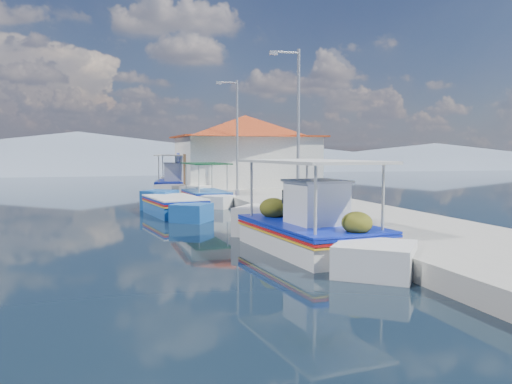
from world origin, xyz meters
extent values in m
plane|color=black|center=(0.00, 0.00, 0.00)|extent=(160.00, 160.00, 0.00)
cube|color=#9F9D95|center=(5.90, 6.00, 0.25)|extent=(5.00, 44.00, 0.50)
cylinder|color=#A5A8AD|center=(3.80, -3.00, 0.65)|extent=(0.20, 0.20, 0.30)
cylinder|color=#A5A8AD|center=(3.80, 2.00, 0.65)|extent=(0.20, 0.20, 0.30)
cylinder|color=#A5A8AD|center=(3.80, 8.00, 0.65)|extent=(0.20, 0.20, 0.30)
cylinder|color=#A5A8AD|center=(3.80, 14.00, 0.65)|extent=(0.20, 0.20, 0.30)
cube|color=white|center=(2.69, -3.75, 0.23)|extent=(2.75, 4.75, 0.99)
cube|color=white|center=(2.99, -0.75, 0.36)|extent=(2.33, 2.33, 1.10)
cube|color=white|center=(2.40, -6.65, 0.23)|extent=(2.27, 2.27, 0.94)
cube|color=#0D22AF|center=(2.69, -3.75, 0.69)|extent=(2.83, 4.90, 0.06)
cube|color=red|center=(2.69, -3.75, 0.61)|extent=(2.83, 4.90, 0.05)
cube|color=yellow|center=(2.69, -3.75, 0.53)|extent=(2.83, 4.90, 0.04)
cube|color=#0D22AF|center=(2.69, -3.75, 0.76)|extent=(2.85, 4.85, 0.05)
cube|color=brown|center=(2.69, -3.75, 0.73)|extent=(2.56, 4.64, 0.05)
cube|color=white|center=(2.66, -4.06, 1.31)|extent=(1.40, 1.48, 1.15)
cube|color=silver|center=(2.66, -4.06, 1.91)|extent=(1.52, 1.60, 0.06)
cylinder|color=beige|center=(1.96, -1.76, 1.57)|extent=(0.07, 0.07, 1.68)
cylinder|color=beige|center=(3.80, -1.94, 1.57)|extent=(0.07, 0.07, 1.68)
cylinder|color=beige|center=(1.58, -5.56, 1.57)|extent=(0.07, 0.07, 1.68)
cylinder|color=beige|center=(3.41, -5.74, 1.57)|extent=(0.07, 0.07, 1.68)
cube|color=silver|center=(2.69, -3.75, 2.41)|extent=(2.86, 4.76, 0.07)
ellipsoid|color=#4F4F15|center=(2.42, -2.25, 1.03)|extent=(0.80, 0.88, 0.60)
ellipsoid|color=#4F4F15|center=(3.20, -1.80, 0.98)|extent=(0.67, 0.74, 0.50)
ellipsoid|color=#4F4F15|center=(2.71, -5.64, 1.00)|extent=(0.71, 0.78, 0.53)
sphere|color=#D55606|center=(3.79, -3.23, 1.52)|extent=(0.42, 0.42, 0.42)
cube|color=white|center=(2.54, 9.45, 0.20)|extent=(1.96, 3.40, 0.84)
cube|color=white|center=(2.67, 11.67, 0.30)|extent=(1.81, 1.81, 0.93)
cube|color=white|center=(2.41, 7.31, 0.20)|extent=(1.76, 1.76, 0.80)
cube|color=#0D22AF|center=(2.54, 9.45, 0.59)|extent=(2.02, 3.50, 0.05)
cube|color=red|center=(2.54, 9.45, 0.52)|extent=(2.02, 3.50, 0.04)
cube|color=yellow|center=(2.54, 9.45, 0.45)|extent=(2.02, 3.50, 0.04)
cube|color=#1B57A7|center=(2.54, 9.45, 0.65)|extent=(2.04, 3.47, 0.04)
cube|color=brown|center=(2.54, 9.45, 0.62)|extent=(1.82, 3.33, 0.04)
cylinder|color=beige|center=(1.91, 10.88, 1.33)|extent=(0.06, 0.06, 1.42)
cylinder|color=beige|center=(3.33, 10.80, 1.33)|extent=(0.06, 0.06, 1.42)
cylinder|color=beige|center=(1.75, 8.11, 1.33)|extent=(0.06, 0.06, 1.42)
cylinder|color=beige|center=(3.17, 8.03, 1.33)|extent=(0.06, 0.06, 1.42)
cube|color=#0B3A1C|center=(2.54, 9.45, 2.04)|extent=(2.05, 3.41, 0.06)
cube|color=#1B57A7|center=(0.33, 5.21, 0.22)|extent=(2.33, 3.70, 0.97)
cube|color=#1B57A7|center=(0.67, 7.50, 0.35)|extent=(1.84, 1.84, 1.07)
cube|color=#1B57A7|center=(-0.01, 2.99, 0.22)|extent=(1.79, 1.79, 0.92)
cube|color=#0D22AF|center=(0.33, 5.21, 0.67)|extent=(2.40, 3.81, 0.06)
cube|color=red|center=(0.33, 5.21, 0.59)|extent=(2.40, 3.81, 0.05)
cube|color=yellow|center=(0.33, 5.21, 0.52)|extent=(2.40, 3.81, 0.04)
cube|color=white|center=(0.33, 5.21, 0.74)|extent=(2.41, 3.78, 0.05)
cube|color=brown|center=(0.33, 5.21, 0.71)|extent=(2.17, 3.61, 0.05)
cube|color=white|center=(2.02, 16.89, 0.23)|extent=(2.95, 4.55, 0.99)
cube|color=white|center=(1.49, 19.65, 0.36)|extent=(2.20, 2.20, 1.10)
cube|color=white|center=(2.53, 14.22, 0.23)|extent=(2.14, 2.14, 0.94)
cube|color=#0D22AF|center=(2.02, 16.89, 0.69)|extent=(3.04, 4.69, 0.06)
cube|color=red|center=(2.02, 16.89, 0.61)|extent=(3.04, 4.69, 0.05)
cube|color=yellow|center=(2.02, 16.89, 0.53)|extent=(3.04, 4.69, 0.04)
cube|color=#0D22AF|center=(2.02, 16.89, 0.76)|extent=(3.05, 4.65, 0.05)
cube|color=brown|center=(2.02, 16.89, 0.73)|extent=(2.76, 4.44, 0.05)
cube|color=white|center=(2.08, 16.58, 1.31)|extent=(1.44, 1.56, 1.15)
cube|color=silver|center=(2.08, 16.58, 1.90)|extent=(1.57, 1.69, 0.06)
cylinder|color=beige|center=(0.83, 18.46, 1.57)|extent=(0.07, 0.07, 1.67)
cylinder|color=beige|center=(2.55, 18.79, 1.57)|extent=(0.07, 0.07, 1.67)
cylinder|color=beige|center=(1.49, 14.99, 1.57)|extent=(0.07, 0.07, 1.67)
cylinder|color=beige|center=(3.22, 15.32, 1.57)|extent=(0.07, 0.07, 1.67)
cube|color=silver|center=(2.02, 16.89, 2.41)|extent=(3.06, 4.57, 0.07)
cube|color=white|center=(6.20, 15.00, 2.00)|extent=(8.00, 6.00, 3.00)
cube|color=#AD3B18|center=(6.20, 15.00, 3.55)|extent=(8.64, 6.48, 0.10)
pyramid|color=#AD3B18|center=(6.20, 15.00, 4.20)|extent=(10.49, 10.49, 1.40)
cube|color=brown|center=(2.22, 14.00, 1.50)|extent=(0.06, 1.00, 2.00)
cube|color=#0D22AF|center=(2.22, 16.50, 2.10)|extent=(0.06, 1.20, 0.90)
cylinder|color=#A5A8AD|center=(4.60, 2.00, 3.50)|extent=(0.12, 0.12, 6.00)
cylinder|color=#A5A8AD|center=(4.10, 2.00, 6.35)|extent=(1.00, 0.08, 0.08)
cube|color=#A5A8AD|center=(3.60, 2.00, 6.30)|extent=(0.30, 0.14, 0.14)
cylinder|color=#A5A8AD|center=(4.60, 11.00, 3.50)|extent=(0.12, 0.12, 6.00)
cylinder|color=#A5A8AD|center=(4.10, 11.00, 6.35)|extent=(1.00, 0.08, 0.08)
cube|color=#A5A8AD|center=(3.60, 11.00, 6.30)|extent=(0.30, 0.14, 0.14)
cone|color=slate|center=(-5.00, 56.00, 2.45)|extent=(96.00, 96.00, 5.50)
cone|color=slate|center=(25.00, 56.00, 1.60)|extent=(76.80, 76.80, 3.80)
cone|color=slate|center=(50.00, 56.00, 1.80)|extent=(89.60, 89.60, 4.20)
camera|label=1|loc=(-2.74, -16.53, 2.70)|focal=36.55mm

